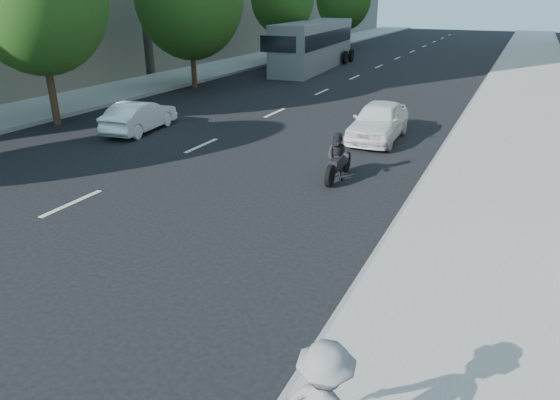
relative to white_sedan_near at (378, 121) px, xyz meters
The scene contains 7 objects.
ground 11.66m from the white_sedan_near, 85.07° to the right, with size 160.00×160.00×0.00m, color black.
near_sidewalk 9.80m from the white_sedan_near, 59.26° to the left, with size 5.00×120.00×0.15m, color gray.
far_sidewalk 17.86m from the white_sedan_near, 151.91° to the left, with size 4.50×120.00×0.15m, color gray.
white_sedan_near is the anchor object (origin of this frame).
white_sedan_mid 9.31m from the white_sedan_near, 161.92° to the right, with size 1.28×3.66×1.21m, color white.
motorcycle 4.87m from the white_sedan_near, 88.36° to the right, with size 0.72×2.04×1.42m.
bus 19.67m from the white_sedan_near, 119.16° to the left, with size 3.49×12.22×3.30m.
Camera 1 is at (3.61, -6.46, 5.04)m, focal length 32.00 mm.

